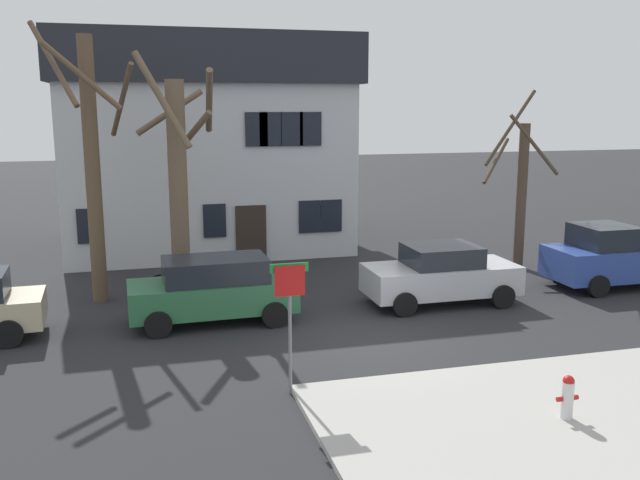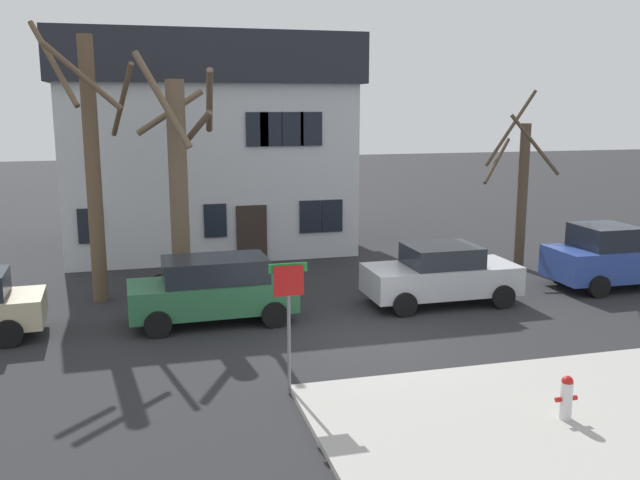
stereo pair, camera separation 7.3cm
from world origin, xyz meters
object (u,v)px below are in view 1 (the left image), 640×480
tree_bare_mid (179,176)px  fire_hydrant (567,396)px  car_silver_sedan (441,274)px  bicycle_leaning (179,285)px  pickup_truck_blue (626,256)px  tree_bare_near (92,162)px  tree_bare_far (520,188)px  building_main (204,142)px  street_sign_pole (290,303)px  car_green_wagon (213,289)px

tree_bare_mid → fire_hydrant: 12.87m
car_silver_sedan → bicycle_leaning: bearing=160.3°
pickup_truck_blue → fire_hydrant: pickup_truck_blue is taller
pickup_truck_blue → bicycle_leaning: size_ratio=3.00×
tree_bare_near → bicycle_leaning: tree_bare_near is taller
tree_bare_far → fire_hydrant: 12.72m
building_main → tree_bare_near: bearing=-116.9°
pickup_truck_blue → tree_bare_near: bearing=171.3°
tree_bare_near → tree_bare_mid: 2.52m
pickup_truck_blue → tree_bare_far: bearing=122.2°
tree_bare_far → street_sign_pole: bearing=-139.7°
street_sign_pole → bicycle_leaning: (-1.69, 7.72, -1.51)m
tree_bare_near → fire_hydrant: size_ratio=9.72×
tree_bare_near → fire_hydrant: (8.44, -10.48, -3.54)m
fire_hydrant → street_sign_pole: size_ratio=0.30×
building_main → tree_bare_mid: 7.40m
car_silver_sedan → pickup_truck_blue: (6.51, 0.31, 0.10)m
building_main → car_silver_sedan: size_ratio=2.53×
tree_bare_near → car_green_wagon: 5.21m
building_main → tree_bare_mid: size_ratio=1.54×
tree_bare_near → fire_hydrant: bearing=-51.1°
building_main → pickup_truck_blue: bearing=-39.9°
tree_bare_far → car_green_wagon: size_ratio=1.42×
car_green_wagon → street_sign_pole: (0.94, -5.03, 0.97)m
building_main → pickup_truck_blue: (12.13, -10.16, -3.22)m
tree_bare_mid → car_green_wagon: (0.57, -3.33, -2.66)m
tree_bare_near → car_silver_sedan: 10.43m
car_silver_sedan → pickup_truck_blue: 6.52m
car_green_wagon → fire_hydrant: size_ratio=5.37×
tree_bare_mid → tree_bare_far: 11.65m
building_main → tree_bare_near: 8.64m
building_main → tree_bare_far: 12.39m
bicycle_leaning → tree_bare_far: bearing=4.2°
fire_hydrant → bicycle_leaning: 12.04m
tree_bare_near → bicycle_leaning: 4.34m
car_silver_sedan → bicycle_leaning: 7.75m
fire_hydrant → bicycle_leaning: bicycle_leaning is taller
car_silver_sedan → car_green_wagon: bearing=-179.2°
building_main → pickup_truck_blue: building_main is taller
tree_bare_near → bicycle_leaning: size_ratio=4.60×
building_main → tree_bare_mid: building_main is taller
tree_bare_mid → fire_hydrant: tree_bare_mid is taller
car_green_wagon → tree_bare_far: bearing=17.8°
tree_bare_near → car_green_wagon: size_ratio=1.81×
building_main → fire_hydrant: (4.53, -18.18, -3.64)m
tree_bare_mid → tree_bare_near: bearing=-168.6°
pickup_truck_blue → street_sign_pole: street_sign_pole is taller
tree_bare_far → car_silver_sedan: (-4.52, -3.47, -1.97)m
tree_bare_near → building_main: bearing=63.1°
car_silver_sedan → tree_bare_mid: bearing=155.5°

